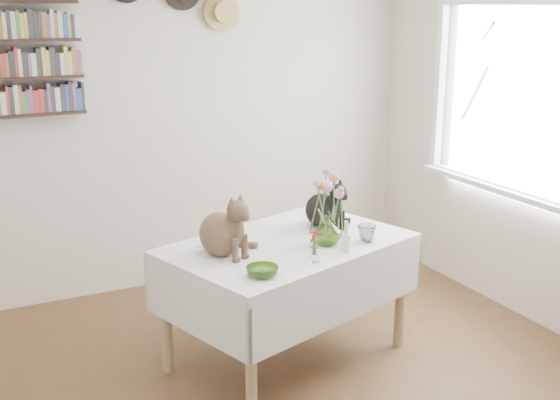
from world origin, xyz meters
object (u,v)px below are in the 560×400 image
black_cat (322,202)px  bookshelf_unit (0,47)px  tabby_cat (220,223)px  flower_vase (327,230)px  dining_table (288,272)px

black_cat → bookshelf_unit: 2.29m
tabby_cat → bookshelf_unit: bookshelf_unit is taller
tabby_cat → black_cat: tabby_cat is taller
tabby_cat → black_cat: bearing=-12.9°
flower_vase → dining_table: bearing=142.9°
black_cat → flower_vase: black_cat is taller
dining_table → black_cat: size_ratio=4.93×
dining_table → black_cat: (0.33, 0.17, 0.35)m
tabby_cat → black_cat: (0.76, 0.19, -0.02)m
tabby_cat → flower_vase: tabby_cat is taller
dining_table → tabby_cat: (-0.43, -0.02, 0.37)m
tabby_cat → flower_vase: (0.62, -0.12, -0.10)m
flower_vase → tabby_cat: bearing=168.6°
black_cat → tabby_cat: bearing=169.7°
dining_table → bookshelf_unit: bookshelf_unit is taller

